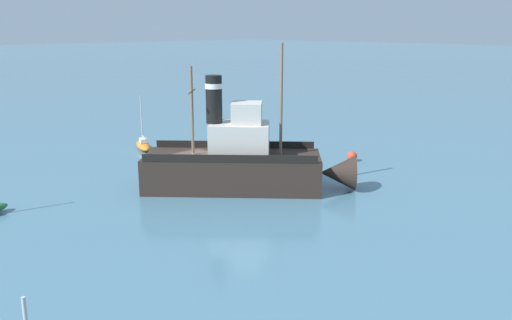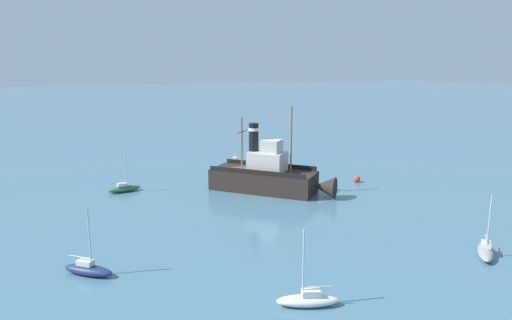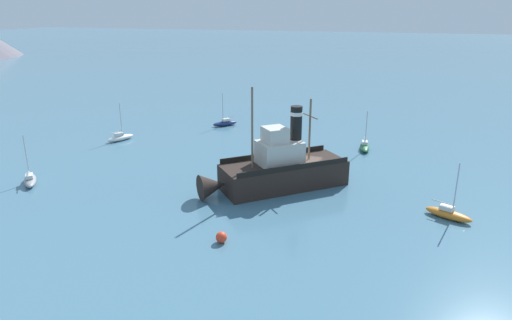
% 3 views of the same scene
% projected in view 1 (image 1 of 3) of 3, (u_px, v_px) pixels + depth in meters
% --- Properties ---
extents(ground_plane, '(600.00, 600.00, 0.00)m').
position_uv_depth(ground_plane, '(197.00, 188.00, 37.80)').
color(ground_plane, '#477289').
extents(old_tugboat, '(12.21, 12.90, 9.90)m').
position_uv_depth(old_tugboat, '(241.00, 163.00, 37.19)').
color(old_tugboat, '#2D231E').
rests_on(old_tugboat, ground).
extents(sailboat_orange, '(2.56, 3.92, 4.90)m').
position_uv_depth(sailboat_orange, '(143.00, 145.00, 49.34)').
color(sailboat_orange, orange).
rests_on(sailboat_orange, ground).
extents(mooring_buoy, '(0.85, 0.85, 0.85)m').
position_uv_depth(mooring_buoy, '(352.00, 156.00, 45.03)').
color(mooring_buoy, red).
rests_on(mooring_buoy, ground).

